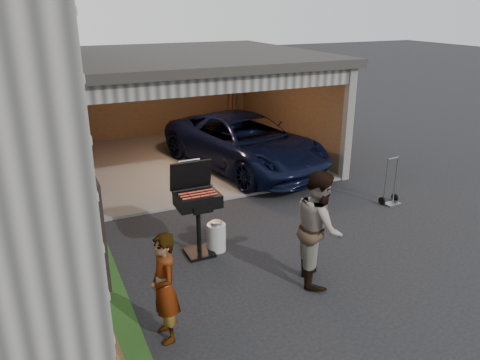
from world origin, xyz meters
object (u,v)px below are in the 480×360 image
object	(u,v)px
propane_tank	(217,237)
woman	(164,288)
minivan	(244,144)
hand_truck	(391,195)
man	(319,227)
bbq_grill	(197,203)

from	to	relation	value
propane_tank	woman	bearing A→B (deg)	-127.53
minivan	woman	bearing A→B (deg)	-136.26
propane_tank	hand_truck	size ratio (longest dim) A/B	0.47
man	bbq_grill	world-z (taller)	man
minivan	hand_truck	bearing A→B (deg)	-72.63
minivan	hand_truck	world-z (taller)	minivan
propane_tank	man	bearing A→B (deg)	-54.32
man	hand_truck	xyz separation A→B (m)	(3.09, 1.83, -0.69)
bbq_grill	propane_tank	xyz separation A→B (m)	(0.33, -0.02, -0.70)
man	hand_truck	bearing A→B (deg)	-36.91
woman	bbq_grill	distance (m)	2.21
woman	propane_tank	xyz separation A→B (m)	(1.44, 1.87, -0.49)
propane_tank	hand_truck	distance (m)	4.18
bbq_grill	propane_tank	size ratio (longest dim) A/B	3.25
hand_truck	woman	bearing A→B (deg)	-164.04
minivan	propane_tank	distance (m)	4.32
man	bbq_grill	distance (m)	2.06
man	bbq_grill	size ratio (longest dim) A/B	1.12
minivan	hand_truck	size ratio (longest dim) A/B	4.70
minivan	man	world-z (taller)	man
woman	minivan	bearing A→B (deg)	144.91
minivan	hand_truck	xyz separation A→B (m)	(1.92, -3.33, -0.48)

